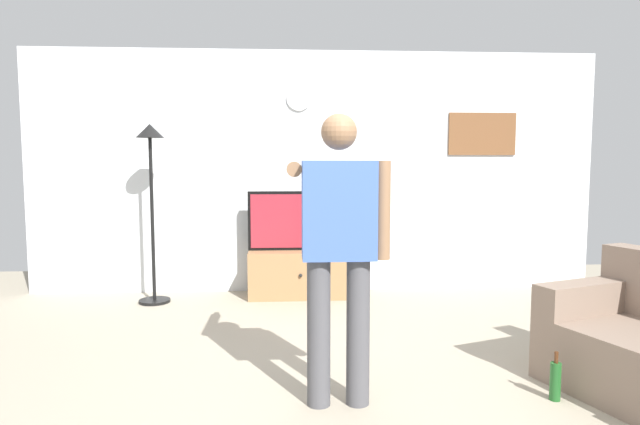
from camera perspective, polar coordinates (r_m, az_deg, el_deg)
The scene contains 9 objects.
ground_plane at distance 3.44m, azimuth 2.29°, elevation -19.63°, with size 8.40×8.40×0.00m, color #9E937F.
back_wall at distance 6.06m, azimuth -0.48°, elevation 4.34°, with size 6.40×0.10×2.70m, color silver.
tv_stand at distance 5.83m, azimuth -2.15°, elevation -6.56°, with size 1.11×0.44×0.51m.
television at distance 5.78m, azimuth -2.18°, elevation -0.88°, with size 1.12×0.07×0.64m.
wall_clock at distance 6.04m, azimuth -2.28°, elevation 12.13°, with size 0.27×0.27×0.03m, color white.
framed_picture at distance 6.40m, azimuth 16.96°, elevation 8.05°, with size 0.77×0.04×0.48m, color brown.
floor_lamp at distance 5.73m, azimuth -17.65°, elevation 3.78°, with size 0.32×0.32×1.85m.
person_standing_nearer_lamp at distance 3.14m, azimuth 1.98°, elevation -3.12°, with size 0.61×0.78×1.73m.
beverage_bottle at distance 3.70m, azimuth 23.90°, elevation -16.14°, with size 0.07×0.07×0.30m.
Camera 1 is at (-0.32, -3.10, 1.44)m, focal length 29.87 mm.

